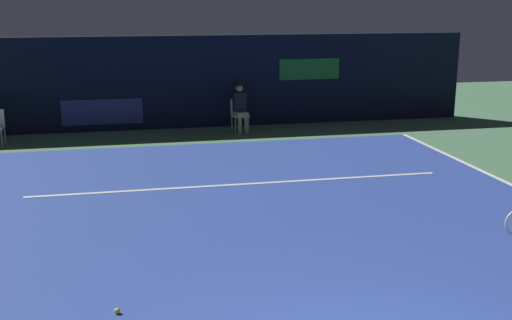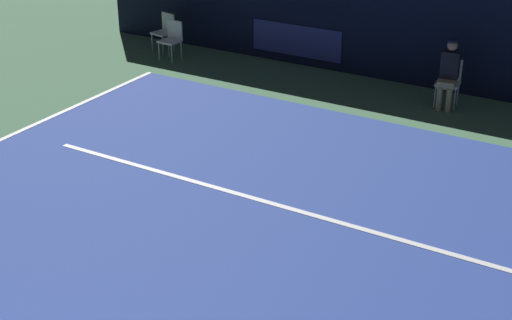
% 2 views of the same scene
% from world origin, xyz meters
% --- Properties ---
extents(ground_plane, '(31.64, 31.64, 0.00)m').
position_xyz_m(ground_plane, '(0.00, 4.86, 0.00)').
color(ground_plane, '#4C7A56').
extents(court_surface, '(10.53, 11.73, 0.01)m').
position_xyz_m(court_surface, '(0.00, 4.86, 0.01)').
color(court_surface, '#2D479E').
rests_on(court_surface, ground).
extents(line_service, '(8.22, 0.10, 0.01)m').
position_xyz_m(line_service, '(0.00, 6.92, 0.01)').
color(line_service, white).
rests_on(line_service, court_surface).
extents(back_wall, '(15.83, 0.33, 2.60)m').
position_xyz_m(back_wall, '(-0.00, 13.07, 1.30)').
color(back_wall, black).
rests_on(back_wall, ground).
extents(line_judge_on_chair, '(0.49, 0.56, 1.32)m').
position_xyz_m(line_judge_on_chair, '(0.95, 12.07, 0.69)').
color(line_judge_on_chair, white).
rests_on(line_judge_on_chair, ground).
extents(courtside_chair_near, '(0.51, 0.49, 0.88)m').
position_xyz_m(courtside_chair_near, '(-5.92, 12.23, 0.50)').
color(courtside_chair_near, white).
rests_on(courtside_chair_near, ground).
extents(courtside_chair_far, '(0.46, 0.44, 0.88)m').
position_xyz_m(courtside_chair_far, '(-5.38, 11.78, 0.50)').
color(courtside_chair_far, white).
rests_on(courtside_chair_far, ground).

